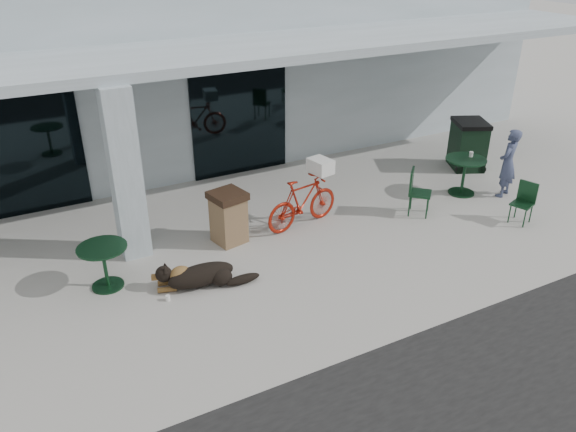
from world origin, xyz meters
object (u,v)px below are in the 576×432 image
person (508,163)px  trash_receptacle (229,217)px  cafe_table_far (464,176)px  cafe_chair_far_b (522,204)px  cafe_chair_far_a (420,193)px  bicycle (303,202)px  dog (201,274)px  cafe_table_near (105,267)px  wheeled_bin (468,144)px

person → trash_receptacle: person is taller
cafe_table_far → person: size_ratio=0.58×
cafe_chair_far_b → person: 1.38m
cafe_chair_far_a → trash_receptacle: (-3.96, 0.76, 0.02)m
bicycle → trash_receptacle: 1.56m
cafe_table_far → person: (0.75, -0.51, 0.35)m
dog → cafe_chair_far_b: (6.53, -0.85, 0.20)m
cafe_table_near → person: bearing=-2.9°
bicycle → cafe_chair_far_b: bicycle is taller
cafe_chair_far_a → trash_receptacle: 4.04m
cafe_chair_far_a → bicycle: bearing=119.2°
cafe_chair_far_a → wheeled_bin: bearing=-16.1°
dog → cafe_chair_far_b: cafe_chair_far_b is taller
bicycle → wheeled_bin: wheeled_bin is taller
bicycle → dog: size_ratio=1.30×
cafe_chair_far_a → cafe_chair_far_b: 2.02m
bicycle → cafe_chair_far_a: 2.51m
bicycle → trash_receptacle: (-1.55, 0.08, -0.00)m
trash_receptacle → wheeled_bin: 6.75m
person → wheeled_bin: (0.46, 1.66, -0.17)m
cafe_table_near → cafe_chair_far_a: 6.37m
cafe_chair_far_a → person: bearing=-48.7°
cafe_table_near → cafe_table_far: cafe_table_far is taller
wheeled_bin → trash_receptacle: bearing=-148.7°
trash_receptacle → bicycle: bearing=-3.1°
dog → cafe_table_near: size_ratio=1.63×
dog → person: (7.25, 0.27, 0.55)m
bicycle → cafe_chair_far_b: bearing=-126.9°
trash_receptacle → cafe_chair_far_b: bearing=-20.2°
cafe_chair_far_a → dog: bearing=139.8°
cafe_table_far → person: bearing=-34.1°
dog → cafe_table_far: cafe_table_far is taller
dog → trash_receptacle: bearing=66.3°
cafe_table_near → cafe_chair_far_a: bearing=-2.6°
person → wheeled_bin: size_ratio=1.29×
wheeled_bin → person: bearing=-80.4°
cafe_table_near → trash_receptacle: size_ratio=0.79×
cafe_table_far → cafe_chair_far_a: cafe_chair_far_a is taller
bicycle → wheeled_bin: bearing=-91.6°
cafe_table_far → wheeled_bin: bearing=43.9°
cafe_table_near → cafe_chair_far_b: size_ratio=0.96×
trash_receptacle → cafe_chair_far_a: bearing=-10.9°
bicycle → cafe_table_far: bearing=-105.4°
trash_receptacle → cafe_table_far: bearing=-4.2°
cafe_table_near → wheeled_bin: bearing=7.7°
bicycle → cafe_table_far: size_ratio=1.93×
cafe_chair_far_b → bicycle: bearing=-135.0°
bicycle → person: bearing=-110.8°
cafe_table_far → trash_receptacle: 5.52m
bicycle → wheeled_bin: (5.16, 0.84, 0.08)m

